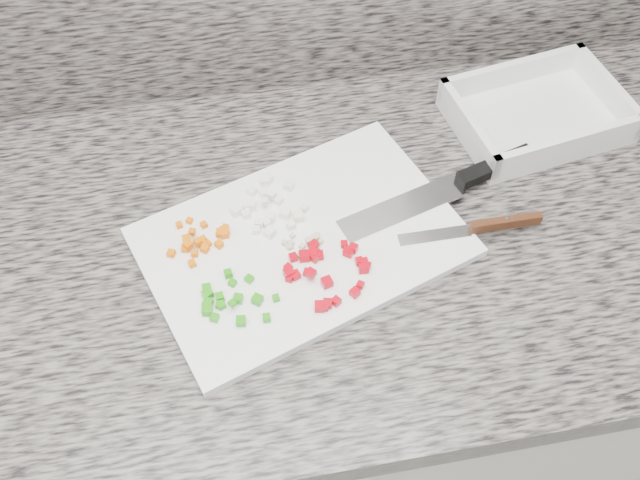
{
  "coord_description": "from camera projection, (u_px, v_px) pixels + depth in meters",
  "views": [
    {
      "loc": [
        0.01,
        0.88,
        1.67
      ],
      "look_at": [
        0.1,
        1.4,
        0.93
      ],
      "focal_mm": 40.0,
      "sensor_mm": 36.0,
      "label": 1
    }
  ],
  "objects": [
    {
      "name": "chef_knife",
      "position": [
        464.0,
        180.0,
        0.98
      ],
      "size": [
        0.3,
        0.12,
        0.02
      ],
      "rotation": [
        0.0,
        0.0,
        0.3
      ],
      "color": "silver",
      "rests_on": "cutting_board"
    },
    {
      "name": "cutting_board",
      "position": [
        302.0,
        242.0,
        0.94
      ],
      "size": [
        0.47,
        0.39,
        0.01
      ],
      "primitive_type": "cube",
      "rotation": [
        0.0,
        0.0,
        0.34
      ],
      "color": "white",
      "rests_on": "countertop"
    },
    {
      "name": "green_pepper_pile",
      "position": [
        228.0,
        300.0,
        0.87
      ],
      "size": [
        0.1,
        0.08,
        0.01
      ],
      "color": "#24960D",
      "rests_on": "cutting_board"
    },
    {
      "name": "carrot_pile",
      "position": [
        203.0,
        240.0,
        0.92
      ],
      "size": [
        0.08,
        0.08,
        0.02
      ],
      "color": "orange",
      "rests_on": "cutting_board"
    },
    {
      "name": "cabinet",
      "position": [
        263.0,
        390.0,
        1.32
      ],
      "size": [
        3.92,
        0.62,
        0.86
      ],
      "primitive_type": "cube",
      "color": "beige",
      "rests_on": "ground"
    },
    {
      "name": "onion_pile",
      "position": [
        268.0,
        206.0,
        0.96
      ],
      "size": [
        0.11,
        0.11,
        0.02
      ],
      "color": "white",
      "rests_on": "cutting_board"
    },
    {
      "name": "garlic_pile",
      "position": [
        305.0,
        244.0,
        0.92
      ],
      "size": [
        0.06,
        0.04,
        0.01
      ],
      "color": "beige",
      "rests_on": "cutting_board"
    },
    {
      "name": "red_pepper_pile",
      "position": [
        325.0,
        270.0,
        0.9
      ],
      "size": [
        0.11,
        0.11,
        0.02
      ],
      "color": "#BB0210",
      "rests_on": "cutting_board"
    },
    {
      "name": "countertop",
      "position": [
        242.0,
        252.0,
        0.96
      ],
      "size": [
        3.96,
        0.64,
        0.04
      ],
      "primitive_type": "cube",
      "color": "#67615B",
      "rests_on": "cabinet"
    },
    {
      "name": "tray",
      "position": [
        537.0,
        115.0,
        1.06
      ],
      "size": [
        0.27,
        0.22,
        0.05
      ],
      "rotation": [
        0.0,
        0.0,
        0.17
      ],
      "color": "white",
      "rests_on": "countertop"
    },
    {
      "name": "paring_knife",
      "position": [
        488.0,
        226.0,
        0.94
      ],
      "size": [
        0.19,
        0.02,
        0.02
      ],
      "rotation": [
        0.0,
        0.0,
        -0.01
      ],
      "color": "silver",
      "rests_on": "cutting_board"
    }
  ]
}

